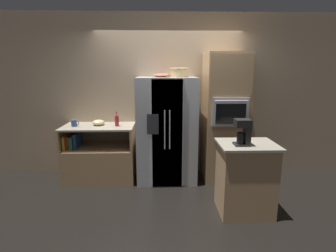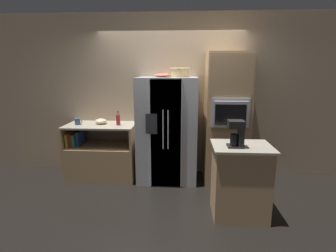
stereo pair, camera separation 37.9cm
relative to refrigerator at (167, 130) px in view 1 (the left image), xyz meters
name	(u,v)px [view 1 (the left image)]	position (x,y,z in m)	size (l,w,h in m)	color
ground_plane	(169,180)	(0.04, -0.08, -0.87)	(20.00, 20.00, 0.00)	black
wall_back	(168,96)	(0.04, 0.39, 0.53)	(12.00, 0.06, 2.80)	tan
counter_left	(99,160)	(-1.15, 0.02, -0.52)	(1.17, 0.66, 0.94)	tan
refrigerator	(167,130)	(0.00, 0.00, 0.00)	(0.98, 0.74, 1.74)	silver
wall_oven	(225,118)	(0.97, 0.02, 0.20)	(0.69, 0.72, 2.12)	tan
island_counter	(245,178)	(1.00, -1.10, -0.40)	(0.73, 0.60, 0.94)	tan
wicker_basket	(179,72)	(0.20, 0.04, 0.95)	(0.32, 0.32, 0.15)	tan
fruit_bowl	(161,75)	(-0.08, 0.06, 0.90)	(0.28, 0.28, 0.06)	#DB664C
bottle_tall	(117,120)	(-0.82, -0.01, 0.18)	(0.07, 0.07, 0.24)	maroon
mug	(74,123)	(-1.52, -0.01, 0.13)	(0.13, 0.09, 0.11)	#384C7A
mixing_bowl	(98,122)	(-1.14, 0.07, 0.12)	(0.20, 0.20, 0.09)	beige
coffee_maker	(244,131)	(0.92, -1.17, 0.25)	(0.19, 0.16, 0.33)	black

